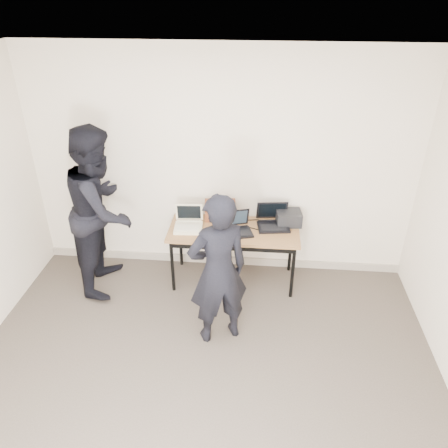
# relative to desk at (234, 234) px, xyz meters

# --- Properties ---
(room) EXTENTS (4.60, 4.60, 2.80)m
(room) POSITION_rel_desk_xyz_m (-0.19, -1.88, 0.69)
(room) COLOR #463D35
(room) RESTS_ON ground
(desk) EXTENTS (1.50, 0.65, 0.72)m
(desk) POSITION_rel_desk_xyz_m (0.00, 0.00, 0.00)
(desk) COLOR brown
(desk) RESTS_ON ground
(laptop_beige) EXTENTS (0.34, 0.33, 0.26)m
(laptop_beige) POSITION_rel_desk_xyz_m (-0.52, -0.00, 0.11)
(laptop_beige) COLOR beige
(laptop_beige) RESTS_ON desk
(laptop_center) EXTENTS (0.39, 0.38, 0.24)m
(laptop_center) POSITION_rel_desk_xyz_m (0.04, -0.04, 0.11)
(laptop_center) COLOR black
(laptop_center) RESTS_ON desk
(laptop_right) EXTENTS (0.40, 0.39, 0.27)m
(laptop_right) POSITION_rel_desk_xyz_m (0.45, 0.14, 0.12)
(laptop_right) COLOR black
(laptop_right) RESTS_ON desk
(leather_satchel) EXTENTS (0.38, 0.21, 0.25)m
(leather_satchel) POSITION_rel_desk_xyz_m (-0.18, 0.23, 0.19)
(leather_satchel) COLOR brown
(leather_satchel) RESTS_ON desk
(tissue) EXTENTS (0.14, 0.12, 0.08)m
(tissue) POSITION_rel_desk_xyz_m (-0.15, 0.23, 0.34)
(tissue) COLOR white
(tissue) RESTS_ON leather_satchel
(equipment_box) EXTENTS (0.31, 0.27, 0.16)m
(equipment_box) POSITION_rel_desk_xyz_m (0.63, 0.19, 0.14)
(equipment_box) COLOR black
(equipment_box) RESTS_ON desk
(power_brick) EXTENTS (0.07, 0.05, 0.03)m
(power_brick) POSITION_rel_desk_xyz_m (-0.22, -0.17, 0.07)
(power_brick) COLOR black
(power_brick) RESTS_ON desk
(cables) EXTENTS (1.15, 0.45, 0.01)m
(cables) POSITION_rel_desk_xyz_m (0.05, 0.00, 0.06)
(cables) COLOR black
(cables) RESTS_ON desk
(person_typist) EXTENTS (0.70, 0.60, 1.63)m
(person_typist) POSITION_rel_desk_xyz_m (-0.08, -0.95, 0.15)
(person_typist) COLOR black
(person_typist) RESTS_ON ground
(person_observer) EXTENTS (0.78, 0.98, 1.95)m
(person_observer) POSITION_rel_desk_xyz_m (-1.49, -0.13, 0.31)
(person_observer) COLOR black
(person_observer) RESTS_ON ground
(baseboard) EXTENTS (4.50, 0.03, 0.10)m
(baseboard) POSITION_rel_desk_xyz_m (-0.19, 0.35, -0.61)
(baseboard) COLOR #A19585
(baseboard) RESTS_ON ground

